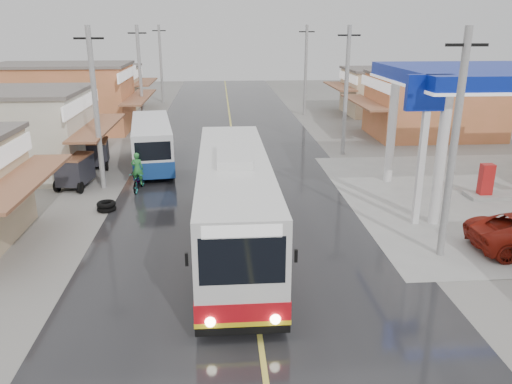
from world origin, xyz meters
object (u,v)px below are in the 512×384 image
(tricycle_near, at_px, (96,152))
(tyre_stack, at_px, (106,206))
(second_bus, at_px, (152,143))
(cyclist, at_px, (139,178))
(coach_bus, at_px, (234,203))
(tricycle_far, at_px, (75,169))

(tricycle_near, bearing_deg, tyre_stack, -82.49)
(second_bus, distance_m, tricycle_near, 3.29)
(cyclist, height_order, tricycle_near, cyclist)
(cyclist, xyz_separation_m, tricycle_near, (-3.10, 4.62, 0.27))
(coach_bus, relative_size, tricycle_far, 5.03)
(tricycle_far, bearing_deg, second_bus, 56.51)
(tyre_stack, bearing_deg, tricycle_far, 122.47)
(tyre_stack, bearing_deg, second_bus, 80.72)
(coach_bus, relative_size, second_bus, 1.47)
(coach_bus, height_order, tricycle_far, coach_bus)
(cyclist, bearing_deg, tricycle_far, 174.29)
(cyclist, relative_size, tricycle_far, 0.84)
(coach_bus, distance_m, second_bus, 12.66)
(coach_bus, distance_m, cyclist, 8.66)
(second_bus, bearing_deg, tricycle_far, -139.99)
(second_bus, height_order, tyre_stack, second_bus)
(tricycle_far, relative_size, tyre_stack, 2.81)
(second_bus, bearing_deg, coach_bus, -77.41)
(cyclist, xyz_separation_m, tricycle_far, (-3.33, 0.74, 0.31))
(tricycle_far, height_order, tyre_stack, tricycle_far)
(second_bus, distance_m, tyre_stack, 7.63)
(cyclist, height_order, tricycle_far, cyclist)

